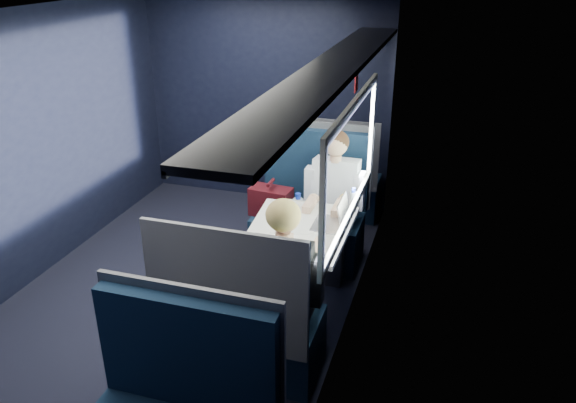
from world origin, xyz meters
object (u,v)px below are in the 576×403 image
(seat_bay_near, at_px, (308,215))
(laptop, at_px, (336,218))
(seat_bay_far, at_px, (243,325))
(man, at_px, (333,197))
(woman, at_px, (286,278))
(cup, at_px, (343,210))
(seat_row_front, at_px, (332,181))
(table, at_px, (304,237))
(bottle_small, at_px, (353,201))

(seat_bay_near, distance_m, laptop, 0.95)
(seat_bay_far, height_order, man, man)
(seat_bay_near, height_order, woman, woman)
(seat_bay_near, relative_size, man, 0.95)
(man, bearing_deg, cup, -65.82)
(seat_bay_far, relative_size, seat_row_front, 1.09)
(man, distance_m, woman, 1.41)
(seat_row_front, relative_size, cup, 12.91)
(table, height_order, seat_row_front, seat_row_front)
(table, xyz_separation_m, laptop, (0.22, 0.11, 0.14))
(table, relative_size, seat_bay_near, 0.79)
(seat_bay_near, xyz_separation_m, seat_bay_far, (0.02, -1.74, -0.01))
(table, relative_size, man, 0.76)
(seat_row_front, bearing_deg, bottle_small, -70.78)
(table, distance_m, cup, 0.42)
(seat_bay_far, xyz_separation_m, man, (0.25, 1.57, 0.30))
(seat_row_front, bearing_deg, cup, -74.15)
(table, height_order, seat_bay_far, seat_bay_far)
(laptop, bearing_deg, seat_bay_near, 119.33)
(seat_bay_near, bearing_deg, woman, -80.26)
(table, distance_m, seat_bay_far, 0.93)
(seat_bay_near, bearing_deg, cup, -50.95)
(seat_bay_near, distance_m, man, 0.43)
(woman, xyz_separation_m, laptop, (0.15, 0.82, 0.08))
(seat_row_front, xyz_separation_m, bottle_small, (0.48, -1.38, 0.42))
(man, distance_m, laptop, 0.61)
(seat_bay_near, bearing_deg, seat_bay_far, -89.34)
(table, relative_size, seat_bay_far, 0.79)
(seat_bay_near, height_order, man, man)
(laptop, height_order, bottle_small, laptop)
(woman, relative_size, laptop, 4.12)
(seat_bay_near, distance_m, woman, 1.62)
(seat_bay_near, relative_size, seat_row_front, 1.09)
(table, relative_size, bottle_small, 4.84)
(seat_row_front, relative_size, bottle_small, 5.62)
(man, xyz_separation_m, bottle_small, (0.23, -0.28, 0.11))
(laptop, distance_m, cup, 0.22)
(man, relative_size, woman, 1.00)
(woman, bearing_deg, seat_row_front, 95.70)
(laptop, bearing_deg, cup, 86.49)
(seat_bay_far, xyz_separation_m, bottle_small, (0.48, 1.29, 0.42))
(seat_bay_near, xyz_separation_m, cup, (0.44, -0.54, 0.36))
(seat_bay_near, height_order, bottle_small, seat_bay_near)
(seat_bay_far, height_order, laptop, seat_bay_far)
(seat_row_front, xyz_separation_m, woman, (0.25, -2.50, 0.32))
(seat_row_front, distance_m, woman, 2.54)
(table, distance_m, woman, 0.71)
(bottle_small, distance_m, cup, 0.12)
(seat_bay_near, xyz_separation_m, seat_row_front, (0.02, 0.93, -0.02))
(seat_row_front, bearing_deg, woman, -84.30)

